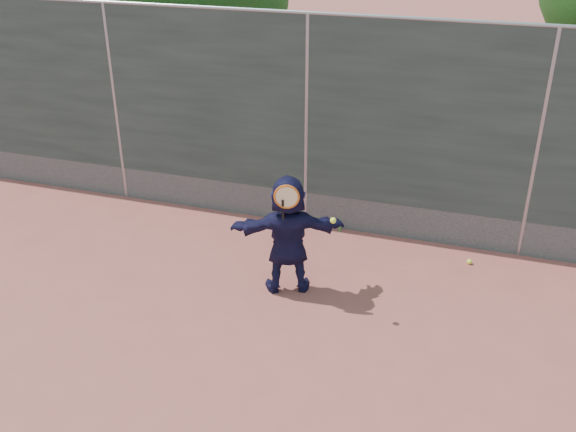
% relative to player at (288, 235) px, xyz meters
% --- Properties ---
extents(ground, '(80.00, 80.00, 0.00)m').
position_rel_player_xyz_m(ground, '(-0.31, -1.75, -0.74)').
color(ground, '#9E4C42').
rests_on(ground, ground).
extents(player, '(1.44, 0.92, 1.48)m').
position_rel_player_xyz_m(player, '(0.00, 0.00, 0.00)').
color(player, '#151335').
rests_on(player, ground).
extents(ball_ground, '(0.07, 0.07, 0.07)m').
position_rel_player_xyz_m(ball_ground, '(2.08, 1.28, -0.71)').
color(ball_ground, '#ECF436').
rests_on(ball_ground, ground).
extents(fence, '(20.00, 0.06, 3.03)m').
position_rel_player_xyz_m(fence, '(-0.31, 1.75, 0.84)').
color(fence, '#38423D').
rests_on(fence, ground).
extents(swing_action, '(0.74, 0.21, 0.51)m').
position_rel_player_xyz_m(swing_action, '(0.10, -0.21, 0.55)').
color(swing_action, '#CC5A13').
rests_on(swing_action, ground).
extents(weed_clump, '(0.68, 0.07, 0.30)m').
position_rel_player_xyz_m(weed_clump, '(-0.01, 1.63, -0.61)').
color(weed_clump, '#387226').
rests_on(weed_clump, ground).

